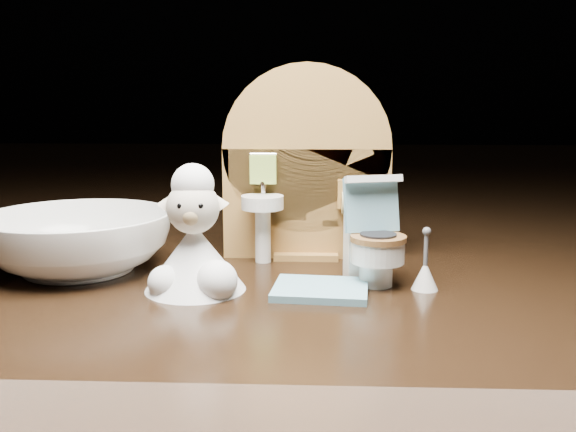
{
  "coord_description": "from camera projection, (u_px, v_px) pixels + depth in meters",
  "views": [
    {
      "loc": [
        0.01,
        -0.43,
        0.13
      ],
      "look_at": [
        -0.01,
        -0.01,
        0.05
      ],
      "focal_mm": 40.0,
      "sensor_mm": 36.0,
      "label": 1
    }
  ],
  "objects": [
    {
      "name": "backdrop_panel",
      "position": [
        306.0,
        174.0,
        0.5
      ],
      "size": [
        0.13,
        0.05,
        0.15
      ],
      "color": "#A87638",
      "rests_on": "ground"
    },
    {
      "name": "toy_toilet",
      "position": [
        373.0,
        244.0,
        0.44
      ],
      "size": [
        0.04,
        0.05,
        0.07
      ],
      "rotation": [
        0.0,
        0.0,
        0.26
      ],
      "color": "white",
      "rests_on": "ground"
    },
    {
      "name": "bath_mat",
      "position": [
        321.0,
        289.0,
        0.42
      ],
      "size": [
        0.06,
        0.06,
        0.0
      ],
      "primitive_type": "cube",
      "rotation": [
        0.0,
        0.0,
        -0.09
      ],
      "color": "#6DA5B8",
      "rests_on": "ground"
    },
    {
      "name": "toilet_brush",
      "position": [
        425.0,
        273.0,
        0.42
      ],
      "size": [
        0.02,
        0.02,
        0.04
      ],
      "color": "white",
      "rests_on": "ground"
    },
    {
      "name": "plush_lamb",
      "position": [
        195.0,
        247.0,
        0.42
      ],
      "size": [
        0.07,
        0.07,
        0.09
      ],
      "rotation": [
        0.0,
        0.0,
        0.08
      ],
      "color": "white",
      "rests_on": "ground"
    },
    {
      "name": "ceramic_bowl",
      "position": [
        78.0,
        242.0,
        0.47
      ],
      "size": [
        0.17,
        0.17,
        0.04
      ],
      "primitive_type": "imported",
      "rotation": [
        0.0,
        0.0,
        0.3
      ],
      "color": "white",
      "rests_on": "ground"
    }
  ]
}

